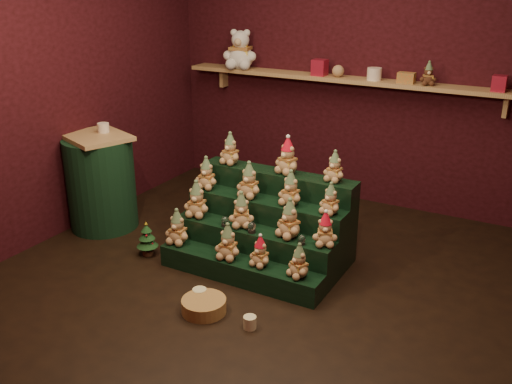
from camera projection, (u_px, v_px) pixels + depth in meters
The scene contains 40 objects.
ground at pixel (256, 274), 4.65m from camera, with size 4.00×4.00×0.00m, color black.
back_wall at pixel (353, 67), 5.82m from camera, with size 4.00×0.10×2.80m, color black.
front_wall at pixel (27, 195), 2.48m from camera, with size 4.00×0.10×2.80m, color black.
left_wall at pixel (55, 81), 5.08m from camera, with size 0.10×4.00×2.80m, color black.
back_shelf at pixel (347, 80), 5.71m from camera, with size 3.60×0.26×0.24m.
riser_tier_front at pixel (239, 270), 4.53m from camera, with size 1.40×0.22×0.18m, color black.
riser_tier_midfront at pixel (253, 249), 4.68m from camera, with size 1.40×0.22×0.36m, color black.
riser_tier_midback at pixel (265, 229), 4.83m from camera, with size 1.40×0.22×0.54m, color black.
riser_tier_back at pixel (277, 211), 4.97m from camera, with size 1.40×0.22×0.72m, color black.
teddy_0 at pixel (177, 227), 4.73m from camera, with size 0.21×0.19×0.30m, color tan, non-canonical shape.
teddy_1 at pixel (228, 242), 4.48m from camera, with size 0.21×0.19×0.29m, color tan, non-canonical shape.
teddy_2 at pixel (260, 251), 4.37m from camera, with size 0.18×0.16×0.25m, color tan, non-canonical shape.
teddy_3 at pixel (299, 261), 4.21m from camera, with size 0.19×0.17×0.26m, color tan, non-canonical shape.
teddy_4 at pixel (197, 199), 4.81m from camera, with size 0.22×0.20×0.31m, color tan, non-canonical shape.
teddy_5 at pixel (241, 210), 4.61m from camera, with size 0.21×0.19×0.29m, color tan, non-canonical shape.
teddy_6 at pixel (290, 219), 4.43m from camera, with size 0.22×0.20×0.31m, color tan, non-canonical shape.
teddy_7 at pixel (325, 229), 4.30m from camera, with size 0.19×0.17×0.27m, color tan, non-canonical shape.
teddy_8 at pixel (207, 173), 4.93m from camera, with size 0.20×0.18×0.28m, color tan, non-canonical shape.
teddy_9 at pixel (249, 180), 4.74m from camera, with size 0.21×0.19×0.30m, color tan, non-canonical shape.
teddy_10 at pixel (291, 188), 4.58m from camera, with size 0.20×0.18×0.28m, color tan, non-canonical shape.
teddy_11 at pixel (331, 199), 4.41m from camera, with size 0.18×0.16×0.25m, color tan, non-canonical shape.
teddy_12 at pixel (230, 149), 4.99m from camera, with size 0.20×0.18×0.28m, color tan, non-canonical shape.
teddy_13 at pixel (288, 156), 4.75m from camera, with size 0.22×0.20×0.31m, color tan, non-canonical shape.
teddy_14 at pixel (335, 166), 4.58m from camera, with size 0.18×0.16×0.25m, color tan, non-canonical shape.
snow_globe_a at pixel (225, 221), 4.65m from camera, with size 0.06×0.06×0.08m.
snow_globe_b at pixel (252, 227), 4.54m from camera, with size 0.07×0.07×0.09m.
snow_globe_c at pixel (302, 240), 4.34m from camera, with size 0.06×0.06×0.08m.
side_table at pixel (101, 182), 5.38m from camera, with size 0.73×0.67×0.91m.
table_ornament at pixel (103, 128), 5.28m from camera, with size 0.11×0.11×0.09m, color beige.
mini_christmas_tree at pixel (147, 239), 4.92m from camera, with size 0.19×0.19×0.32m.
mug_left at pixel (200, 295), 4.25m from camera, with size 0.11×0.11×0.11m, color beige.
mug_right at pixel (250, 322), 3.93m from camera, with size 0.09×0.09×0.09m, color beige.
wicker_basket at pixel (204, 306), 4.12m from camera, with size 0.33×0.33×0.10m, color #A17C41.
white_bear at pixel (240, 44), 6.13m from camera, with size 0.37×0.34×0.52m, color white, non-canonical shape.
brown_bear at pixel (428, 74), 5.27m from camera, with size 0.15×0.14×0.21m, color #492818, non-canonical shape.
gift_tin_red_a at pixel (320, 67), 5.79m from camera, with size 0.14×0.14×0.16m, color #A61932.
gift_tin_cream at pixel (374, 74), 5.53m from camera, with size 0.14×0.14×0.12m, color beige.
gift_tin_red_b at pixel (499, 83), 5.01m from camera, with size 0.12×0.12×0.14m, color #A61932.
shelf_plush_ball at pixel (338, 71), 5.70m from camera, with size 0.12×0.12×0.12m, color tan.
scarf_gift_box at pixel (406, 78), 5.39m from camera, with size 0.16×0.10×0.10m, color #D6511E.
Camera 1 is at (2.00, -3.58, 2.30)m, focal length 40.00 mm.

